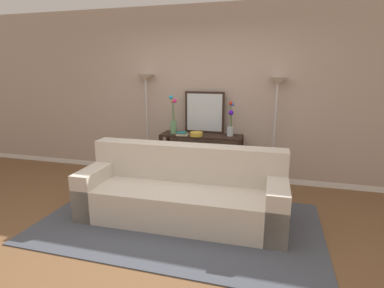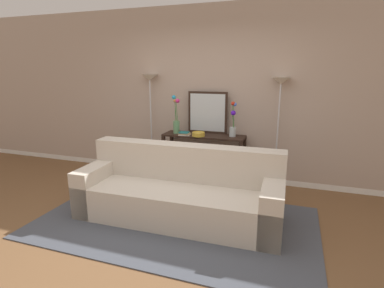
% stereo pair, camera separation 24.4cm
% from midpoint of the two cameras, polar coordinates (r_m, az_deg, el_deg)
% --- Properties ---
extents(ground_plane, '(16.00, 16.00, 0.02)m').
position_cam_midpoint_polar(ground_plane, '(3.52, -4.79, -17.03)').
color(ground_plane, brown).
extents(back_wall, '(12.00, 0.15, 2.79)m').
position_cam_midpoint_polar(back_wall, '(5.04, 4.65, 9.22)').
color(back_wall, white).
rests_on(back_wall, ground).
extents(area_rug, '(3.29, 1.89, 0.01)m').
position_cam_midpoint_polar(area_rug, '(3.76, -1.30, -14.57)').
color(area_rug, '#474C56').
rests_on(area_rug, ground).
extents(couch, '(2.49, 0.90, 0.88)m').
position_cam_midpoint_polar(couch, '(3.76, -0.49, -9.30)').
color(couch, beige).
rests_on(couch, ground).
extents(console_table, '(1.31, 0.39, 0.79)m').
position_cam_midpoint_polar(console_table, '(4.86, 3.64, -1.03)').
color(console_table, black).
rests_on(console_table, ground).
extents(floor_lamp_left, '(0.28, 0.28, 1.73)m').
position_cam_midpoint_polar(floor_lamp_left, '(5.18, -6.56, 8.90)').
color(floor_lamp_left, silver).
rests_on(floor_lamp_left, ground).
extents(floor_lamp_right, '(0.28, 0.28, 1.69)m').
position_cam_midpoint_polar(floor_lamp_right, '(4.69, 17.68, 7.53)').
color(floor_lamp_right, silver).
rests_on(floor_lamp_right, ground).
extents(wall_mirror, '(0.65, 0.02, 0.67)m').
position_cam_midpoint_polar(wall_mirror, '(4.90, 4.37, 5.94)').
color(wall_mirror, black).
rests_on(wall_mirror, console_table).
extents(vase_tall_flowers, '(0.13, 0.11, 0.62)m').
position_cam_midpoint_polar(vase_tall_flowers, '(4.88, -1.57, 4.48)').
color(vase_tall_flowers, '#669E6B').
rests_on(vase_tall_flowers, console_table).
extents(vase_short_flowers, '(0.10, 0.12, 0.54)m').
position_cam_midpoint_polar(vase_short_flowers, '(4.69, 9.24, 3.84)').
color(vase_short_flowers, silver).
rests_on(vase_short_flowers, console_table).
extents(fruit_bowl, '(0.20, 0.20, 0.06)m').
position_cam_midpoint_polar(fruit_bowl, '(4.70, 2.71, 1.88)').
color(fruit_bowl, gold).
rests_on(fruit_bowl, console_table).
extents(book_stack, '(0.19, 0.17, 0.05)m').
position_cam_midpoint_polar(book_stack, '(4.77, 0.01, 1.97)').
color(book_stack, silver).
rests_on(book_stack, console_table).
extents(book_row_under_console, '(0.38, 0.18, 0.12)m').
position_cam_midpoint_polar(book_row_under_console, '(5.11, -0.25, -6.03)').
color(book_row_under_console, silver).
rests_on(book_row_under_console, ground).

